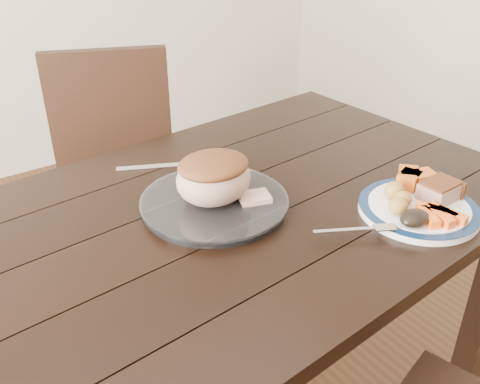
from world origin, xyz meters
TOP-DOWN VIEW (x-y plane):
  - dining_table at (0.00, 0.00)m, footprint 1.67×1.02m
  - chair_far at (0.07, 0.73)m, footprint 0.55×0.56m
  - dinner_plate at (0.41, -0.26)m, footprint 0.27×0.27m
  - plate_rim at (0.41, -0.26)m, footprint 0.27×0.27m
  - serving_platter at (0.04, 0.03)m, footprint 0.33×0.33m
  - pork_slice at (0.47, -0.26)m, footprint 0.09×0.07m
  - roasted_potatoes at (0.37, -0.23)m, footprint 0.09×0.09m
  - carrot_batons at (0.40, -0.32)m, footprint 0.09×0.11m
  - pumpkin_wedges at (0.47, -0.19)m, footprint 0.10×0.09m
  - dark_mushroom at (0.34, -0.30)m, footprint 0.07×0.05m
  - fork at (0.23, -0.25)m, footprint 0.16×0.10m
  - roast_joint at (0.04, 0.03)m, footprint 0.18×0.15m
  - cut_slice at (0.12, -0.03)m, footprint 0.08×0.07m
  - carving_knife at (0.13, 0.24)m, footprint 0.30×0.16m

SIDE VIEW (x-z plane):
  - chair_far at x=0.07m, z-range 0.06..0.99m
  - dining_table at x=0.00m, z-range 0.28..1.03m
  - carving_knife at x=0.13m, z-range 0.75..0.76m
  - dinner_plate at x=0.41m, z-range 0.75..0.77m
  - serving_platter at x=0.04m, z-range 0.75..0.77m
  - plate_rim at x=0.41m, z-range 0.76..0.78m
  - fork at x=0.23m, z-range 0.77..0.77m
  - cut_slice at x=0.12m, z-range 0.77..0.78m
  - carrot_batons at x=0.40m, z-range 0.77..0.79m
  - dark_mushroom at x=0.34m, z-range 0.77..0.80m
  - pork_slice at x=0.47m, z-range 0.77..0.81m
  - pumpkin_wedges at x=0.47m, z-range 0.77..0.81m
  - roasted_potatoes at x=0.37m, z-range 0.77..0.81m
  - roast_joint at x=0.04m, z-range 0.77..0.88m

